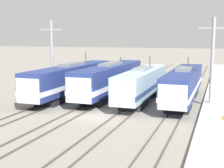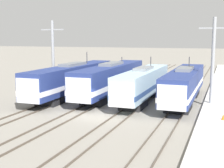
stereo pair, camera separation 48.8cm
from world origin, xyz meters
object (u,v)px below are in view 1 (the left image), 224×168
locomotive_center_right (142,84)px  locomotive_far_right (183,85)px  locomotive_far_left (70,80)px  locomotive_center_left (109,79)px  catenary_tower_right (212,61)px  traffic_cone (224,117)px  catenary_tower_left (52,57)px

locomotive_center_right → locomotive_far_right: bearing=12.4°
locomotive_far_left → locomotive_center_left: (4.73, 1.76, 0.03)m
locomotive_center_left → catenary_tower_right: bearing=-8.7°
locomotive_center_left → traffic_cone: bearing=-32.7°
catenary_tower_left → locomotive_center_right: bearing=0.9°
locomotive_center_right → locomotive_far_left: bearing=-179.9°
catenary_tower_right → traffic_cone: bearing=-79.0°
locomotive_center_right → locomotive_center_left: bearing=159.7°
locomotive_far_right → traffic_cone: locomotive_far_right is taller
locomotive_far_right → catenary_tower_left: 16.98m
catenary_tower_right → traffic_cone: (1.37, -7.02, -4.40)m
locomotive_center_left → catenary_tower_right: (12.59, -1.93, 2.83)m
locomotive_center_left → locomotive_far_right: bearing=-4.3°
traffic_cone → locomotive_far_left: bearing=159.0°
catenary_tower_left → traffic_cone: catenary_tower_left is taller
locomotive_far_left → catenary_tower_left: bearing=-176.2°
locomotive_far_right → locomotive_center_right: bearing=-167.6°
locomotive_far_right → catenary_tower_right: 4.46m
locomotive_center_left → locomotive_center_right: (4.73, -1.75, -0.14)m
catenary_tower_right → locomotive_far_right: bearing=158.5°
locomotive_far_left → locomotive_center_right: 9.47m
locomotive_center_right → locomotive_far_right: 4.85m
locomotive_far_right → locomotive_center_left: bearing=175.7°
locomotive_center_left → locomotive_center_right: 5.05m
locomotive_far_left → locomotive_center_left: locomotive_far_left is taller
locomotive_center_right → locomotive_far_right: (4.73, 1.05, 0.01)m
locomotive_far_left → locomotive_far_right: locomotive_far_left is taller
locomotive_center_left → locomotive_far_right: (9.47, -0.70, -0.12)m
catenary_tower_right → locomotive_far_left: bearing=179.5°
locomotive_far_right → traffic_cone: size_ratio=36.22×
locomotive_far_left → locomotive_center_left: 5.05m
catenary_tower_right → traffic_cone: catenary_tower_right is taller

